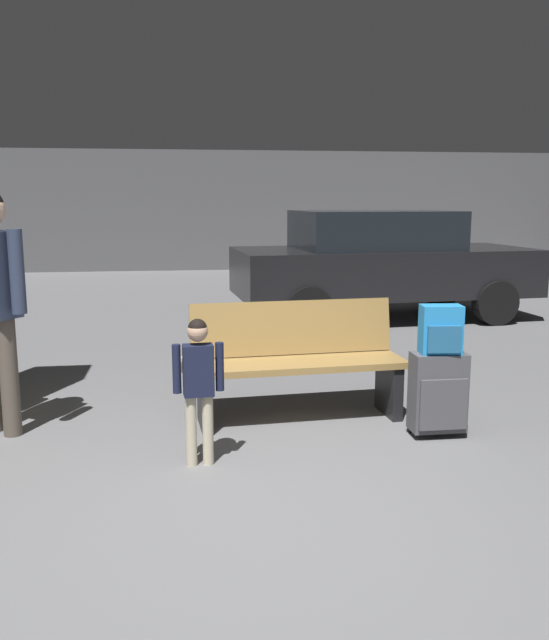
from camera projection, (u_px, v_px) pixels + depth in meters
The scene contains 7 objects.
ground_plane at pixel (219, 358), 7.31m from camera, with size 18.00×18.00×0.10m, color slate.
garage_back_wall at pixel (199, 211), 15.69m from camera, with size 18.00×0.12×2.80m, color #565658.
bench at pixel (297, 362), 5.08m from camera, with size 1.63×0.64×0.89m.
suitcase at pixel (438, 393), 4.69m from camera, with size 0.38×0.23×0.60m.
backpack_bright at pixel (441, 330), 4.61m from camera, with size 0.29×0.21×0.34m.
child at pixel (198, 376), 4.13m from camera, with size 0.32×0.19×0.94m.
parked_car_near at pixel (380, 262), 9.31m from camera, with size 4.23×2.06×1.51m.
Camera 1 is at (-0.35, -3.14, 1.66)m, focal length 37.36 mm.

